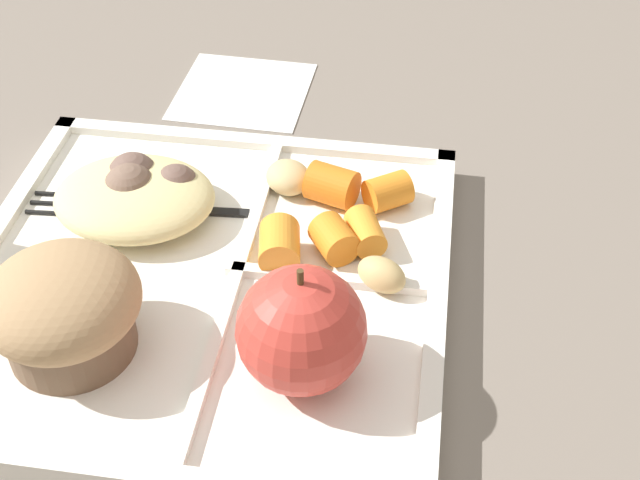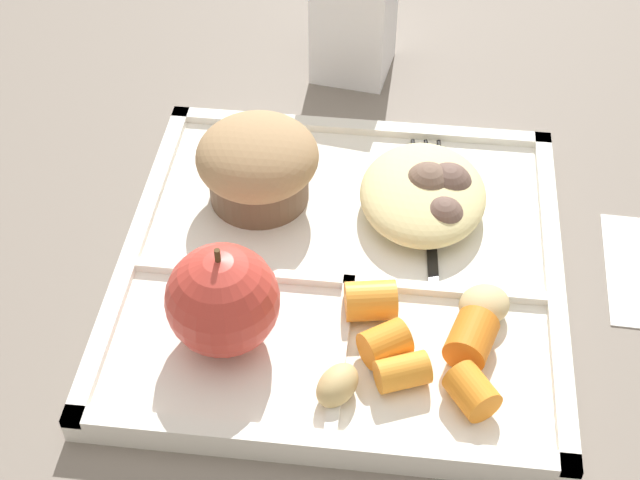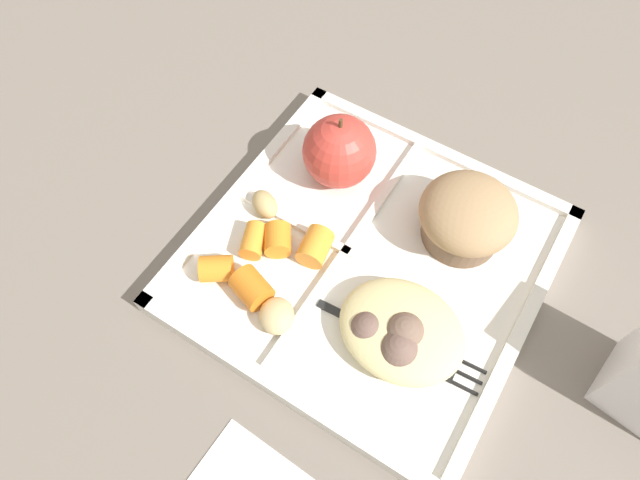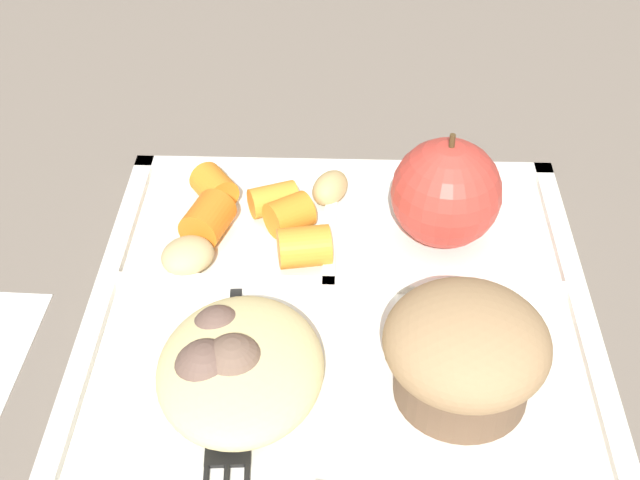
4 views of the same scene
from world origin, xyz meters
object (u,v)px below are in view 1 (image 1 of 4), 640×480
Objects in this scene: green_apple at (301,330)px; bran_muffin at (64,309)px; plastic_fork at (117,207)px; lunch_tray at (206,285)px.

green_apple is 0.13m from bran_muffin.
plastic_fork is (0.02, -0.12, -0.03)m from bran_muffin.
lunch_tray reaches higher than plastic_fork.
lunch_tray is at bearing 142.98° from plastic_fork.
green_apple is at bearing 137.70° from lunch_tray.
green_apple is at bearing 140.30° from plastic_fork.
bran_muffin is (0.06, 0.07, 0.04)m from lunch_tray.
green_apple is 0.91× the size of bran_muffin.
green_apple is 0.52× the size of plastic_fork.
plastic_fork is (0.15, -0.12, -0.03)m from green_apple.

